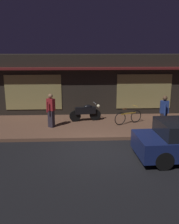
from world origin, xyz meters
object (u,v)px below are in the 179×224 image
motorcycle (86,112)px  person_photographer (51,110)px  bicycle_parked (128,117)px  person_bystander (164,112)px

motorcycle → person_photographer: bearing=-149.2°
bicycle_parked → person_photographer: person_photographer is taller
motorcycle → person_bystander: person_bystander is taller
motorcycle → person_bystander: bearing=-26.9°
motorcycle → person_bystander: 4.04m
motorcycle → bicycle_parked: (2.16, -0.64, -0.14)m
person_photographer → person_bystander: (5.32, -0.79, 0.00)m
bicycle_parked → person_bystander: size_ratio=0.91×
bicycle_parked → person_bystander: 1.92m
person_photographer → bicycle_parked: bearing=5.8°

